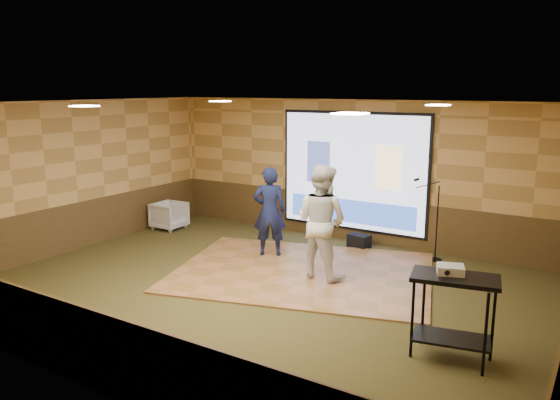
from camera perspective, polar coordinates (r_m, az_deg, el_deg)
The scene contains 18 objects.
ground at distance 9.06m, azimuth -1.91°, elevation -9.31°, with size 9.00×9.00×0.00m, color #293719.
room_shell at distance 8.54m, azimuth -2.01°, elevation 3.92°, with size 9.04×7.04×3.02m.
wainscot_back at distance 11.84m, azimuth 7.54°, elevation -1.94°, with size 9.00×0.04×0.95m, color #473017.
wainscot_front at distance 6.53m, azimuth -19.84°, elevation -14.20°, with size 9.00×0.04×0.95m, color #473017.
wainscot_left at distance 11.91m, azimuth -20.11°, elevation -2.48°, with size 0.04×7.00×0.95m, color #473017.
projector_screen at distance 11.60m, azimuth 7.58°, elevation 2.82°, with size 3.32×0.06×2.52m.
downlight_nw at distance 11.21m, azimuth -6.27°, elevation 10.23°, with size 0.32×0.32×0.02m, color beige.
downlight_ne at distance 9.16m, azimuth 16.20°, elevation 9.51°, with size 0.32×0.32×0.02m, color beige.
downlight_sw at distance 8.87m, azimuth -19.77°, elevation 9.22°, with size 0.32×0.32×0.02m, color beige.
downlight_se at distance 6.07m, azimuth 7.35°, elevation 8.95°, with size 0.32×0.32×0.02m, color beige.
dance_floor at distance 9.84m, azimuth 2.40°, elevation -7.49°, with size 4.44×3.39×0.03m, color #A6693D.
player_left at distance 10.52m, azimuth -1.10°, elevation -1.19°, with size 0.63×0.42×1.74m, color #141B41.
player_right at distance 9.31m, azimuth 4.34°, elevation -2.25°, with size 0.95×0.74×1.96m, color silver.
av_table at distance 6.94m, azimuth 17.71°, elevation -9.90°, with size 1.01×0.53×1.06m.
projector at distance 6.88m, azimuth 17.39°, elevation -6.95°, with size 0.31×0.26×0.10m, color silver.
mic_stand at distance 10.80m, azimuth 15.72°, elevation -3.51°, with size 0.61×0.25×1.56m.
banquet_chair at distance 12.95m, azimuth -11.49°, elevation -1.60°, with size 0.68×0.69×0.63m, color gray.
duffel_bag at distance 11.40m, azimuth 8.26°, elevation -4.26°, with size 0.43×0.29×0.27m, color black.
Camera 1 is at (4.75, -7.00, 3.26)m, focal length 35.00 mm.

